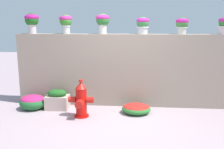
{
  "coord_description": "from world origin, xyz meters",
  "views": [
    {
      "loc": [
        0.25,
        -4.63,
        1.94
      ],
      "look_at": [
        -0.25,
        1.06,
        0.77
      ],
      "focal_mm": 39.92,
      "sensor_mm": 36.0,
      "label": 1
    }
  ],
  "objects_px": {
    "fire_hydrant": "(81,100)",
    "potted_plant_3": "(143,24)",
    "potted_plant_2": "(103,21)",
    "flower_bush_left": "(136,108)",
    "planter_box": "(57,100)",
    "potted_plant_1": "(66,21)",
    "potted_plant_5": "(224,25)",
    "flower_bush_right": "(33,102)",
    "potted_plant_0": "(32,20)",
    "potted_plant_4": "(182,24)"
  },
  "relations": [
    {
      "from": "potted_plant_3",
      "to": "potted_plant_1",
      "type": "bearing_deg",
      "value": 179.94
    },
    {
      "from": "potted_plant_3",
      "to": "flower_bush_left",
      "type": "xyz_separation_m",
      "value": [
        -0.12,
        -0.62,
        -1.82
      ]
    },
    {
      "from": "potted_plant_0",
      "to": "potted_plant_5",
      "type": "xyz_separation_m",
      "value": [
        4.45,
        -0.04,
        -0.1
      ]
    },
    {
      "from": "potted_plant_1",
      "to": "fire_hydrant",
      "type": "xyz_separation_m",
      "value": [
        0.52,
        -0.94,
        -1.63
      ]
    },
    {
      "from": "potted_plant_1",
      "to": "potted_plant_5",
      "type": "bearing_deg",
      "value": -0.15
    },
    {
      "from": "potted_plant_5",
      "to": "flower_bush_right",
      "type": "relative_size",
      "value": 0.64
    },
    {
      "from": "potted_plant_3",
      "to": "fire_hydrant",
      "type": "height_order",
      "value": "potted_plant_3"
    },
    {
      "from": "potted_plant_1",
      "to": "potted_plant_4",
      "type": "distance_m",
      "value": 2.69
    },
    {
      "from": "potted_plant_3",
      "to": "planter_box",
      "type": "distance_m",
      "value": 2.63
    },
    {
      "from": "flower_bush_right",
      "to": "fire_hydrant",
      "type": "bearing_deg",
      "value": -17.57
    },
    {
      "from": "potted_plant_2",
      "to": "fire_hydrant",
      "type": "relative_size",
      "value": 0.58
    },
    {
      "from": "potted_plant_4",
      "to": "fire_hydrant",
      "type": "distance_m",
      "value": 2.85
    },
    {
      "from": "flower_bush_left",
      "to": "planter_box",
      "type": "distance_m",
      "value": 1.82
    },
    {
      "from": "planter_box",
      "to": "fire_hydrant",
      "type": "bearing_deg",
      "value": -34.28
    },
    {
      "from": "potted_plant_3",
      "to": "fire_hydrant",
      "type": "relative_size",
      "value": 0.49
    },
    {
      "from": "potted_plant_1",
      "to": "potted_plant_2",
      "type": "xyz_separation_m",
      "value": [
        0.88,
        -0.02,
        0.02
      ]
    },
    {
      "from": "potted_plant_0",
      "to": "flower_bush_left",
      "type": "height_order",
      "value": "potted_plant_0"
    },
    {
      "from": "potted_plant_1",
      "to": "potted_plant_3",
      "type": "height_order",
      "value": "potted_plant_1"
    },
    {
      "from": "potted_plant_1",
      "to": "planter_box",
      "type": "height_order",
      "value": "potted_plant_1"
    },
    {
      "from": "fire_hydrant",
      "to": "potted_plant_3",
      "type": "bearing_deg",
      "value": 36.18
    },
    {
      "from": "potted_plant_3",
      "to": "flower_bush_right",
      "type": "height_order",
      "value": "potted_plant_3"
    },
    {
      "from": "potted_plant_0",
      "to": "potted_plant_2",
      "type": "distance_m",
      "value": 1.72
    },
    {
      "from": "potted_plant_0",
      "to": "flower_bush_left",
      "type": "relative_size",
      "value": 0.76
    },
    {
      "from": "flower_bush_left",
      "to": "flower_bush_right",
      "type": "distance_m",
      "value": 2.39
    },
    {
      "from": "potted_plant_2",
      "to": "flower_bush_left",
      "type": "relative_size",
      "value": 0.74
    },
    {
      "from": "potted_plant_3",
      "to": "potted_plant_5",
      "type": "bearing_deg",
      "value": -0.25
    },
    {
      "from": "potted_plant_4",
      "to": "potted_plant_1",
      "type": "bearing_deg",
      "value": -179.4
    },
    {
      "from": "potted_plant_3",
      "to": "flower_bush_left",
      "type": "bearing_deg",
      "value": -100.85
    },
    {
      "from": "flower_bush_left",
      "to": "potted_plant_1",
      "type": "bearing_deg",
      "value": 159.88
    },
    {
      "from": "potted_plant_0",
      "to": "potted_plant_4",
      "type": "bearing_deg",
      "value": -0.03
    },
    {
      "from": "potted_plant_2",
      "to": "planter_box",
      "type": "distance_m",
      "value": 2.11
    },
    {
      "from": "potted_plant_1",
      "to": "flower_bush_right",
      "type": "distance_m",
      "value": 2.02
    },
    {
      "from": "potted_plant_2",
      "to": "flower_bush_right",
      "type": "xyz_separation_m",
      "value": [
        -1.58,
        -0.53,
        -1.83
      ]
    },
    {
      "from": "potted_plant_1",
      "to": "flower_bush_right",
      "type": "height_order",
      "value": "potted_plant_1"
    },
    {
      "from": "flower_bush_right",
      "to": "potted_plant_0",
      "type": "bearing_deg",
      "value": 103.61
    },
    {
      "from": "potted_plant_1",
      "to": "flower_bush_left",
      "type": "xyz_separation_m",
      "value": [
        1.69,
        -0.62,
        -1.88
      ]
    },
    {
      "from": "potted_plant_2",
      "to": "planter_box",
      "type": "xyz_separation_m",
      "value": [
        -1.01,
        -0.47,
        -1.79
      ]
    },
    {
      "from": "potted_plant_0",
      "to": "potted_plant_2",
      "type": "height_order",
      "value": "potted_plant_0"
    },
    {
      "from": "potted_plant_2",
      "to": "potted_plant_3",
      "type": "height_order",
      "value": "potted_plant_2"
    },
    {
      "from": "flower_bush_left",
      "to": "planter_box",
      "type": "relative_size",
      "value": 1.22
    },
    {
      "from": "potted_plant_1",
      "to": "flower_bush_right",
      "type": "relative_size",
      "value": 0.74
    },
    {
      "from": "potted_plant_1",
      "to": "flower_bush_left",
      "type": "height_order",
      "value": "potted_plant_1"
    },
    {
      "from": "potted_plant_3",
      "to": "planter_box",
      "type": "xyz_separation_m",
      "value": [
        -1.93,
        -0.49,
        -1.71
      ]
    },
    {
      "from": "potted_plant_1",
      "to": "potted_plant_5",
      "type": "xyz_separation_m",
      "value": [
        3.61,
        -0.01,
        -0.07
      ]
    },
    {
      "from": "potted_plant_3",
      "to": "potted_plant_4",
      "type": "xyz_separation_m",
      "value": [
        0.89,
        0.03,
        -0.0
      ]
    },
    {
      "from": "potted_plant_4",
      "to": "flower_bush_right",
      "type": "bearing_deg",
      "value": -170.29
    },
    {
      "from": "fire_hydrant",
      "to": "planter_box",
      "type": "bearing_deg",
      "value": 145.72
    },
    {
      "from": "potted_plant_4",
      "to": "potted_plant_5",
      "type": "distance_m",
      "value": 0.92
    },
    {
      "from": "potted_plant_5",
      "to": "flower_bush_right",
      "type": "xyz_separation_m",
      "value": [
        -4.31,
        -0.54,
        -1.74
      ]
    },
    {
      "from": "potted_plant_5",
      "to": "potted_plant_2",
      "type": "bearing_deg",
      "value": -179.71
    }
  ]
}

